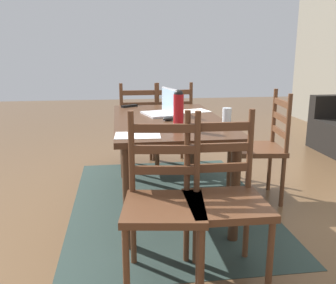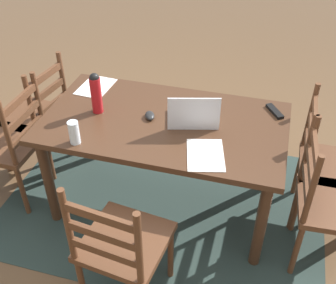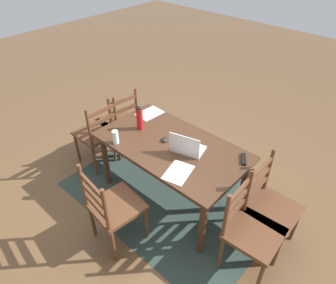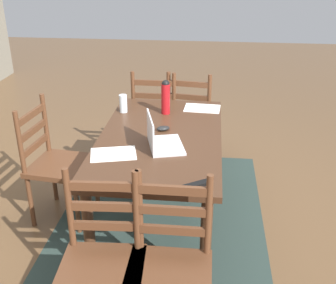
{
  "view_description": "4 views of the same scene",
  "coord_description": "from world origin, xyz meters",
  "px_view_note": "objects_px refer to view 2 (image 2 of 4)",
  "views": [
    {
      "loc": [
        2.95,
        -0.41,
        1.28
      ],
      "look_at": [
        0.12,
        -0.02,
        0.57
      ],
      "focal_mm": 39.5,
      "sensor_mm": 36.0,
      "label": 1
    },
    {
      "loc": [
        -0.62,
        2.12,
        2.26
      ],
      "look_at": [
        0.01,
        -0.14,
        0.46
      ],
      "focal_mm": 44.57,
      "sensor_mm": 36.0,
      "label": 2
    },
    {
      "loc": [
        -1.65,
        1.86,
        2.65
      ],
      "look_at": [
        0.1,
        -0.06,
        0.69
      ],
      "focal_mm": 32.59,
      "sensor_mm": 36.0,
      "label": 3
    },
    {
      "loc": [
        -2.74,
        -0.35,
        1.98
      ],
      "look_at": [
        0.13,
        -0.04,
        0.63
      ],
      "focal_mm": 44.91,
      "sensor_mm": 36.0,
      "label": 4
    }
  ],
  "objects_px": {
    "chair_left_far": "(329,203)",
    "chair_right_near": "(36,117)",
    "laptop": "(193,116)",
    "tv_remote": "(275,111)",
    "chair_left_near": "(327,165)",
    "water_bottle": "(96,92)",
    "chair_right_far": "(11,143)",
    "dining_table": "(164,132)",
    "chair_far_head": "(122,246)",
    "computer_mouse": "(150,116)",
    "drinking_glass": "(74,132)"
  },
  "relations": [
    {
      "from": "laptop",
      "to": "tv_remote",
      "type": "distance_m",
      "value": 0.56
    },
    {
      "from": "dining_table",
      "to": "chair_right_near",
      "type": "bearing_deg",
      "value": -8.98
    },
    {
      "from": "chair_left_near",
      "to": "computer_mouse",
      "type": "height_order",
      "value": "chair_left_near"
    },
    {
      "from": "tv_remote",
      "to": "chair_far_head",
      "type": "bearing_deg",
      "value": 25.12
    },
    {
      "from": "chair_left_near",
      "to": "tv_remote",
      "type": "distance_m",
      "value": 0.5
    },
    {
      "from": "chair_far_head",
      "to": "drinking_glass",
      "type": "bearing_deg",
      "value": -45.38
    },
    {
      "from": "chair_left_near",
      "to": "chair_right_near",
      "type": "xyz_separation_m",
      "value": [
        2.14,
        0.01,
        0.0
      ]
    },
    {
      "from": "chair_right_near",
      "to": "chair_left_near",
      "type": "bearing_deg",
      "value": -179.85
    },
    {
      "from": "dining_table",
      "to": "chair_right_far",
      "type": "xyz_separation_m",
      "value": [
        1.07,
        0.18,
        -0.18
      ]
    },
    {
      "from": "laptop",
      "to": "drinking_glass",
      "type": "bearing_deg",
      "value": 30.87
    },
    {
      "from": "chair_left_far",
      "to": "water_bottle",
      "type": "bearing_deg",
      "value": -6.21
    },
    {
      "from": "drinking_glass",
      "to": "tv_remote",
      "type": "xyz_separation_m",
      "value": [
        -1.12,
        -0.65,
        -0.06
      ]
    },
    {
      "from": "chair_right_near",
      "to": "tv_remote",
      "type": "height_order",
      "value": "chair_right_near"
    },
    {
      "from": "chair_right_far",
      "to": "computer_mouse",
      "type": "distance_m",
      "value": 1.03
    },
    {
      "from": "chair_left_near",
      "to": "water_bottle",
      "type": "bearing_deg",
      "value": 7.01
    },
    {
      "from": "chair_left_far",
      "to": "computer_mouse",
      "type": "height_order",
      "value": "chair_left_far"
    },
    {
      "from": "chair_left_far",
      "to": "chair_left_near",
      "type": "bearing_deg",
      "value": -89.99
    },
    {
      "from": "chair_right_far",
      "to": "chair_left_near",
      "type": "xyz_separation_m",
      "value": [
        -2.14,
        -0.35,
        0.0
      ]
    },
    {
      "from": "dining_table",
      "to": "chair_left_near",
      "type": "xyz_separation_m",
      "value": [
        -1.07,
        -0.18,
        -0.18
      ]
    },
    {
      "from": "chair_right_far",
      "to": "drinking_glass",
      "type": "relative_size",
      "value": 6.48
    },
    {
      "from": "chair_far_head",
      "to": "drinking_glass",
      "type": "relative_size",
      "value": 6.48
    },
    {
      "from": "laptop",
      "to": "tv_remote",
      "type": "bearing_deg",
      "value": -150.95
    },
    {
      "from": "chair_right_near",
      "to": "chair_right_far",
      "type": "bearing_deg",
      "value": 90.07
    },
    {
      "from": "chair_right_far",
      "to": "drinking_glass",
      "type": "distance_m",
      "value": 0.74
    },
    {
      "from": "dining_table",
      "to": "chair_far_head",
      "type": "distance_m",
      "value": 0.83
    },
    {
      "from": "laptop",
      "to": "water_bottle",
      "type": "bearing_deg",
      "value": 2.57
    },
    {
      "from": "chair_far_head",
      "to": "laptop",
      "type": "relative_size",
      "value": 2.59
    },
    {
      "from": "chair_right_near",
      "to": "tv_remote",
      "type": "bearing_deg",
      "value": -176.07
    },
    {
      "from": "chair_left_near",
      "to": "drinking_glass",
      "type": "distance_m",
      "value": 1.65
    },
    {
      "from": "chair_right_far",
      "to": "water_bottle",
      "type": "height_order",
      "value": "water_bottle"
    },
    {
      "from": "chair_left_far",
      "to": "laptop",
      "type": "bearing_deg",
      "value": -12.36
    },
    {
      "from": "drinking_glass",
      "to": "tv_remote",
      "type": "bearing_deg",
      "value": -149.92
    },
    {
      "from": "chair_left_far",
      "to": "computer_mouse",
      "type": "distance_m",
      "value": 1.22
    },
    {
      "from": "dining_table",
      "to": "chair_left_near",
      "type": "bearing_deg",
      "value": -170.72
    },
    {
      "from": "water_bottle",
      "to": "chair_right_far",
      "type": "bearing_deg",
      "value": 14.76
    },
    {
      "from": "dining_table",
      "to": "chair_right_near",
      "type": "height_order",
      "value": "chair_right_near"
    },
    {
      "from": "chair_left_far",
      "to": "chair_right_near",
      "type": "relative_size",
      "value": 1.0
    },
    {
      "from": "chair_right_far",
      "to": "tv_remote",
      "type": "height_order",
      "value": "chair_right_far"
    },
    {
      "from": "chair_right_far",
      "to": "chair_far_head",
      "type": "distance_m",
      "value": 1.24
    },
    {
      "from": "chair_right_near",
      "to": "laptop",
      "type": "xyz_separation_m",
      "value": [
        -1.26,
        0.15,
        0.33
      ]
    },
    {
      "from": "chair_left_far",
      "to": "drinking_glass",
      "type": "relative_size",
      "value": 6.48
    },
    {
      "from": "laptop",
      "to": "computer_mouse",
      "type": "bearing_deg",
      "value": 1.59
    },
    {
      "from": "dining_table",
      "to": "chair_right_far",
      "type": "bearing_deg",
      "value": 9.31
    },
    {
      "from": "drinking_glass",
      "to": "computer_mouse",
      "type": "bearing_deg",
      "value": -133.29
    },
    {
      "from": "chair_right_near",
      "to": "computer_mouse",
      "type": "bearing_deg",
      "value": 170.63
    },
    {
      "from": "tv_remote",
      "to": "drinking_glass",
      "type": "bearing_deg",
      "value": -2.95
    },
    {
      "from": "chair_left_near",
      "to": "chair_left_far",
      "type": "bearing_deg",
      "value": 90.01
    },
    {
      "from": "dining_table",
      "to": "computer_mouse",
      "type": "distance_m",
      "value": 0.15
    },
    {
      "from": "chair_left_far",
      "to": "chair_right_far",
      "type": "xyz_separation_m",
      "value": [
        2.14,
        -0.0,
        0.0
      ]
    },
    {
      "from": "chair_left_far",
      "to": "drinking_glass",
      "type": "height_order",
      "value": "chair_left_far"
    }
  ]
}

